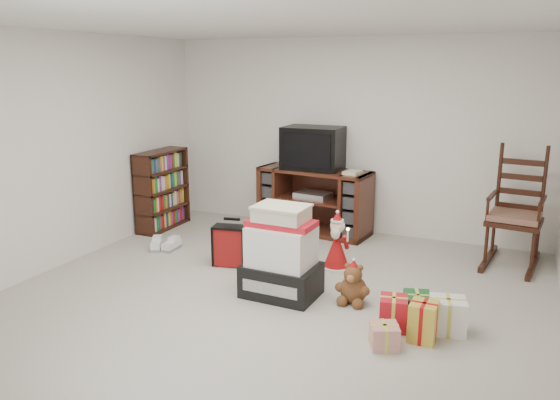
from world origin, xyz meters
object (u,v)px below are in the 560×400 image
object	(u,v)px
santa_figurine	(337,248)
gift_pile	(281,258)
bookshelf	(162,191)
crt_television	(313,148)
rocking_chair	(514,223)
red_suitcase	(230,246)
gift_cluster	(412,318)
teddy_bear	(353,286)
sneaker_pair	(164,245)
mrs_claus_figurine	(281,243)
tv_stand	(314,201)

from	to	relation	value
santa_figurine	gift_pile	bearing A→B (deg)	-107.01
bookshelf	crt_television	distance (m)	2.10
santa_figurine	crt_television	xyz separation A→B (m)	(-0.75, 1.23, 0.87)
gift_pile	santa_figurine	xyz separation A→B (m)	(0.26, 0.87, -0.13)
rocking_chair	gift_pile	bearing A→B (deg)	-130.16
red_suitcase	santa_figurine	distance (m)	1.16
santa_figurine	crt_television	world-z (taller)	crt_television
santa_figurine	gift_cluster	world-z (taller)	santa_figurine
bookshelf	santa_figurine	distance (m)	2.71
teddy_bear	crt_television	distance (m)	2.49
santa_figurine	sneaker_pair	world-z (taller)	santa_figurine
santa_figurine	mrs_claus_figurine	bearing A→B (deg)	-174.82
gift_cluster	teddy_bear	bearing A→B (deg)	148.98
red_suitcase	sneaker_pair	size ratio (longest dim) A/B	1.42
gift_cluster	bookshelf	bearing A→B (deg)	155.36
teddy_bear	sneaker_pair	size ratio (longest dim) A/B	1.02
bookshelf	gift_pile	size ratio (longest dim) A/B	1.22
gift_cluster	santa_figurine	bearing A→B (deg)	132.22
gift_pile	santa_figurine	world-z (taller)	gift_pile
rocking_chair	santa_figurine	world-z (taller)	rocking_chair
red_suitcase	gift_cluster	distance (m)	2.25
mrs_claus_figurine	bookshelf	bearing A→B (deg)	163.01
tv_stand	rocking_chair	size ratio (longest dim) A/B	1.12
teddy_bear	mrs_claus_figurine	distance (m)	1.25
gift_pile	teddy_bear	distance (m)	0.72
tv_stand	gift_cluster	bearing A→B (deg)	-46.64
bookshelf	red_suitcase	xyz separation A→B (m)	(1.54, -0.92, -0.28)
teddy_bear	gift_cluster	world-z (taller)	teddy_bear
sneaker_pair	gift_cluster	distance (m)	3.24
rocking_chair	teddy_bear	world-z (taller)	rocking_chair
tv_stand	gift_pile	world-z (taller)	gift_pile
tv_stand	gift_cluster	size ratio (longest dim) A/B	1.84
tv_stand	crt_television	world-z (taller)	crt_television
tv_stand	sneaker_pair	size ratio (longest dim) A/B	4.11
bookshelf	santa_figurine	bearing A→B (deg)	-11.94
santa_figurine	crt_television	distance (m)	1.68
bookshelf	rocking_chair	world-z (taller)	rocking_chair
teddy_bear	sneaker_pair	xyz separation A→B (m)	(-2.51, 0.55, -0.12)
bookshelf	gift_cluster	xyz separation A→B (m)	(3.66, -1.68, -0.38)
crt_television	gift_cluster	bearing A→B (deg)	-54.54
crt_television	sneaker_pair	bearing A→B (deg)	-134.69
red_suitcase	sneaker_pair	bearing A→B (deg)	159.64
teddy_bear	gift_cluster	distance (m)	0.71
bookshelf	gift_pile	world-z (taller)	bookshelf
bookshelf	gift_pile	distance (m)	2.77
bookshelf	gift_cluster	size ratio (longest dim) A/B	1.27
tv_stand	santa_figurine	distance (m)	1.41
red_suitcase	gift_cluster	xyz separation A→B (m)	(2.12, -0.76, -0.10)
sneaker_pair	gift_cluster	size ratio (longest dim) A/B	0.45
bookshelf	red_suitcase	world-z (taller)	bookshelf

